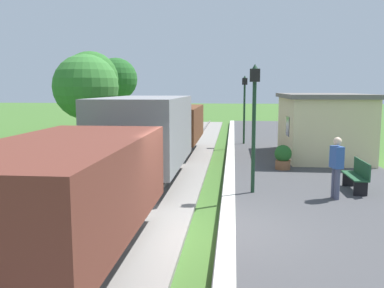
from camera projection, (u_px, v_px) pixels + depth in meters
The scene contains 16 objects.
ground_plane at pixel (209, 239), 8.98m from camera, with size 160.00×160.00×0.00m, color #3D6628.
platform_slab at pixel (361, 239), 8.65m from camera, with size 6.00×60.00×0.25m, color #424244.
platform_edge_stripe at pixel (227, 229), 8.91m from camera, with size 0.36×60.00×0.01m, color silver.
track_ballast at pixel (102, 233), 9.21m from camera, with size 3.80×60.00×0.12m, color gray.
rail_near at pixel (133, 228), 9.12m from camera, with size 0.07×60.00×0.14m, color slate.
rail_far at pixel (70, 226), 9.27m from camera, with size 0.07×60.00×0.14m, color slate.
freight_train at pixel (145, 142), 13.69m from camera, with size 2.50×19.40×2.72m.
station_hut at pixel (321, 125), 18.29m from camera, with size 3.50×5.80×2.78m.
bench_near_hut at pixel (357, 175), 12.18m from camera, with size 0.42×1.50×0.91m.
person_waiting at pixel (336, 165), 11.23m from camera, with size 0.33×0.43×1.71m.
potted_planter at pixel (283, 157), 15.43m from camera, with size 0.64×0.64×0.92m.
lamp_post_near at pixel (254, 105), 11.70m from camera, with size 0.28×0.28×3.70m.
lamp_post_far at pixel (244, 97), 22.27m from camera, with size 0.28×0.28×3.70m.
tree_trackside_far at pixel (86, 87), 20.76m from camera, with size 3.28×3.28×4.98m.
tree_field_left at pixel (91, 79), 28.68m from camera, with size 3.82×3.82×5.81m.
tree_field_distant at pixel (116, 79), 35.20m from camera, with size 3.60×3.60×5.84m.
Camera 1 is at (0.50, -8.61, 3.28)m, focal length 38.57 mm.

